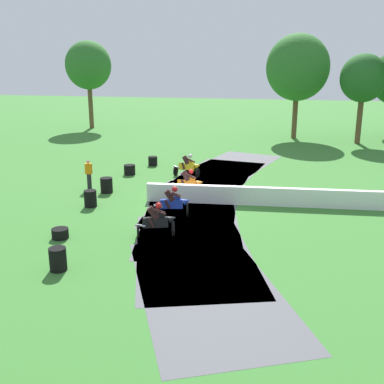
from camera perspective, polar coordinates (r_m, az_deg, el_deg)
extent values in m
plane|color=#38752D|center=(23.18, 0.23, -1.27)|extent=(120.00, 120.00, 0.00)
cube|color=#515156|center=(31.55, 5.14, 3.37)|extent=(6.25, 8.88, 0.01)
cube|color=#515156|center=(28.80, 3.19, 2.18)|extent=(5.45, 8.63, 0.01)
cube|color=#515156|center=(26.01, 1.54, 0.67)|extent=(4.59, 8.26, 0.01)
cube|color=#515156|center=(23.18, 0.34, -1.27)|extent=(4.60, 8.27, 0.01)
cube|color=#515156|center=(20.35, -0.25, -3.78)|extent=(5.47, 8.64, 0.01)
cube|color=#515156|center=(17.56, 0.11, -7.10)|extent=(6.26, 8.89, 0.01)
cube|color=#515156|center=(14.90, 1.95, -11.58)|extent=(6.97, 9.02, 0.01)
cube|color=white|center=(23.01, 13.35, -0.68)|extent=(15.20, 1.19, 0.90)
cylinder|color=black|center=(27.92, 0.67, 2.35)|extent=(0.21, 0.76, 0.75)
cylinder|color=black|center=(28.41, -1.99, 2.58)|extent=(0.21, 0.76, 0.75)
cube|color=yellow|center=(28.17, -0.61, 3.07)|extent=(1.05, 0.54, 0.47)
ellipsoid|color=yellow|center=(28.13, -0.21, 3.57)|extent=(0.49, 0.41, 0.31)
cone|color=yellow|center=(27.96, 0.72, 3.21)|extent=(0.43, 0.42, 0.48)
cylinder|color=#B2B2B7|center=(28.27, -1.85, 3.03)|extent=(0.42, 0.19, 0.18)
cube|color=#331919|center=(28.23, -0.68, 3.86)|extent=(0.52, 0.47, 0.63)
sphere|color=white|center=(28.17, -0.20, 4.39)|extent=(0.26, 0.26, 0.26)
cylinder|color=#331919|center=(28.30, -0.02, 3.83)|extent=(0.43, 0.21, 0.24)
cylinder|color=#331919|center=(27.97, -0.26, 3.91)|extent=(0.43, 0.21, 0.24)
cylinder|color=#331919|center=(28.41, -0.82, 3.11)|extent=(0.27, 0.24, 0.42)
cylinder|color=#331919|center=(28.07, -1.07, 3.18)|extent=(0.27, 0.24, 0.42)
cylinder|color=black|center=(24.17, 0.96, 0.16)|extent=(0.15, 0.76, 0.76)
cylinder|color=black|center=(24.55, -2.21, 0.40)|extent=(0.15, 0.76, 0.76)
cube|color=orange|center=(24.36, -0.58, 0.98)|extent=(1.03, 0.47, 0.47)
ellipsoid|color=orange|center=(24.33, -0.12, 1.56)|extent=(0.47, 0.38, 0.32)
cone|color=orange|center=(24.19, 0.99, 1.15)|extent=(0.41, 0.42, 0.48)
cylinder|color=#B2B2B7|center=(24.41, -2.02, 0.91)|extent=(0.42, 0.17, 0.18)
cube|color=#331919|center=(24.41, -0.68, 1.89)|extent=(0.51, 0.47, 0.63)
sphere|color=red|center=(24.37, -0.13, 2.51)|extent=(0.26, 0.26, 0.26)
cylinder|color=#331919|center=(24.51, 0.07, 1.87)|extent=(0.43, 0.19, 0.24)
cylinder|color=#331919|center=(24.16, -0.15, 1.94)|extent=(0.43, 0.19, 0.24)
cylinder|color=#331919|center=(24.59, -0.87, 1.03)|extent=(0.27, 0.24, 0.42)
cylinder|color=#331919|center=(24.24, -1.10, 1.09)|extent=(0.27, 0.24, 0.42)
cylinder|color=black|center=(21.04, -0.57, -2.25)|extent=(0.22, 0.66, 0.66)
cylinder|color=black|center=(21.09, -4.38, -2.26)|extent=(0.22, 0.66, 0.66)
cube|color=#1E38B2|center=(20.99, -2.49, -1.45)|extent=(1.04, 0.51, 0.43)
ellipsoid|color=#1E38B2|center=(20.93, -2.00, -0.76)|extent=(0.49, 0.39, 0.27)
cone|color=#1E38B2|center=(20.96, -0.63, -1.13)|extent=(0.45, 0.39, 0.43)
cylinder|color=#B2B2B7|center=(20.92, -4.14, -1.74)|extent=(0.42, 0.17, 0.17)
cube|color=#331919|center=(20.92, -2.72, -0.43)|extent=(0.55, 0.36, 0.59)
sphere|color=red|center=(20.86, -2.12, 0.33)|extent=(0.26, 0.26, 0.26)
cylinder|color=#331919|center=(21.08, -1.94, -0.27)|extent=(0.44, 0.17, 0.24)
cylinder|color=#331919|center=(20.73, -1.96, -0.45)|extent=(0.44, 0.17, 0.24)
cylinder|color=#331919|center=(21.17, -2.96, -1.30)|extent=(0.29, 0.14, 0.42)
cylinder|color=#331919|center=(20.82, -3.00, -1.50)|extent=(0.29, 0.14, 0.42)
cylinder|color=black|center=(18.84, -2.31, -4.50)|extent=(0.30, 0.68, 0.68)
cylinder|color=black|center=(18.78, -6.58, -4.67)|extent=(0.30, 0.68, 0.68)
cube|color=black|center=(18.74, -4.47, -3.69)|extent=(1.05, 0.63, 0.44)
ellipsoid|color=black|center=(18.70, -3.94, -2.89)|extent=(0.52, 0.43, 0.28)
cone|color=black|center=(18.75, -2.40, -3.25)|extent=(0.48, 0.41, 0.45)
cylinder|color=#B2B2B7|center=(18.62, -6.29, -4.07)|extent=(0.42, 0.22, 0.17)
cube|color=#331919|center=(18.66, -4.75, -2.55)|extent=(0.58, 0.40, 0.60)
sphere|color=red|center=(18.62, -4.10, -1.67)|extent=(0.26, 0.26, 0.26)
cylinder|color=#331919|center=(18.85, -3.92, -2.35)|extent=(0.43, 0.21, 0.24)
cylinder|color=#331919|center=(18.49, -3.86, -2.54)|extent=(0.43, 0.21, 0.24)
cylinder|color=#331919|center=(18.90, -5.04, -3.55)|extent=(0.30, 0.14, 0.42)
cylinder|color=#331919|center=(18.55, -5.00, -3.76)|extent=(0.30, 0.14, 0.42)
cylinder|color=black|center=(31.19, -4.78, 3.41)|extent=(0.60, 0.60, 0.20)
cylinder|color=black|center=(31.15, -4.79, 3.77)|extent=(0.60, 0.60, 0.20)
cylinder|color=black|center=(31.10, -4.79, 4.13)|extent=(0.60, 0.60, 0.20)
cylinder|color=black|center=(28.92, -7.58, 2.31)|extent=(0.69, 0.69, 0.20)
cylinder|color=black|center=(28.87, -7.59, 2.70)|extent=(0.69, 0.69, 0.20)
cylinder|color=black|center=(28.83, -7.60, 3.09)|extent=(0.69, 0.69, 0.20)
cylinder|color=black|center=(25.26, -10.31, 0.17)|extent=(0.64, 0.64, 0.20)
cylinder|color=black|center=(25.21, -10.33, 0.60)|extent=(0.64, 0.64, 0.20)
cylinder|color=black|center=(25.16, -10.36, 1.04)|extent=(0.64, 0.64, 0.20)
cylinder|color=black|center=(25.11, -10.38, 1.48)|extent=(0.64, 0.64, 0.20)
cylinder|color=black|center=(23.04, -12.20, -1.50)|extent=(0.59, 0.59, 0.20)
cylinder|color=black|center=(22.98, -12.23, -1.02)|extent=(0.59, 0.59, 0.20)
cylinder|color=black|center=(22.93, -12.26, -0.54)|extent=(0.59, 0.59, 0.20)
cylinder|color=black|center=(22.87, -12.29, -0.06)|extent=(0.59, 0.59, 0.20)
cylinder|color=black|center=(19.38, -15.71, -5.14)|extent=(0.66, 0.66, 0.20)
cylinder|color=black|center=(19.31, -15.75, -4.59)|extent=(0.66, 0.66, 0.20)
cylinder|color=black|center=(16.62, -15.91, -8.80)|extent=(0.58, 0.58, 0.20)
cylinder|color=black|center=(16.54, -15.96, -8.17)|extent=(0.58, 0.58, 0.20)
cylinder|color=black|center=(16.46, -16.01, -7.53)|extent=(0.58, 0.58, 0.20)
cylinder|color=black|center=(16.38, -16.07, -6.89)|extent=(0.58, 0.58, 0.20)
cylinder|color=#232328|center=(26.01, -12.37, 1.26)|extent=(0.24, 0.24, 0.86)
cube|color=orange|center=(25.84, -12.46, 2.78)|extent=(0.34, 0.22, 0.56)
sphere|color=tan|center=(25.75, -12.52, 3.63)|extent=(0.20, 0.20, 0.20)
cylinder|color=brown|center=(42.63, 12.38, 8.96)|extent=(0.44, 0.44, 3.78)
ellipsoid|color=#2D6B28|center=(42.35, 12.73, 14.56)|extent=(5.36, 5.36, 5.63)
cylinder|color=brown|center=(48.67, -12.20, 10.09)|extent=(0.44, 0.44, 4.26)
ellipsoid|color=#2D6B28|center=(48.44, -12.49, 14.82)|extent=(4.44, 4.44, 4.66)
cylinder|color=brown|center=(41.36, 19.65, 8.16)|extent=(0.44, 0.44, 3.73)
ellipsoid|color=#235B23|center=(41.08, 20.11, 12.88)|extent=(3.67, 3.67, 3.85)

